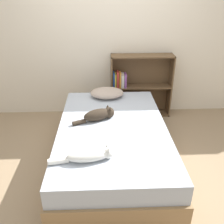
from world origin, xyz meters
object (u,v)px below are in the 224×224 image
object	(u,v)px
cat_dark	(100,114)
bed	(113,145)
pillow	(107,93)
bookshelf	(138,84)
cat_light	(90,155)

from	to	relation	value
cat_dark	bed	bearing A→B (deg)	-71.19
pillow	bookshelf	size ratio (longest dim) A/B	0.47
cat_dark	bookshelf	xyz separation A→B (m)	(0.62, 1.16, -0.06)
bed	cat_light	bearing A→B (deg)	-110.94
bed	cat_dark	distance (m)	0.40
bed	cat_dark	bearing A→B (deg)	132.84
cat_dark	bookshelf	distance (m)	1.32
cat_light	cat_dark	size ratio (longest dim) A/B	1.21
bed	cat_light	distance (m)	0.73
bookshelf	bed	bearing A→B (deg)	-109.72
cat_light	bookshelf	world-z (taller)	bookshelf
pillow	cat_light	world-z (taller)	cat_light
pillow	bed	bearing A→B (deg)	-86.85
pillow	cat_light	bearing A→B (deg)	-97.50
pillow	bookshelf	xyz separation A→B (m)	(0.52, 0.49, -0.06)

